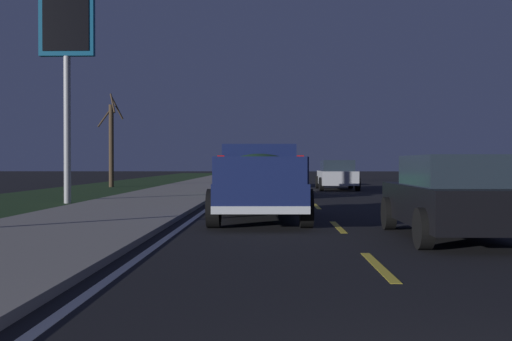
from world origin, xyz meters
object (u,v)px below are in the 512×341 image
Objects in this scene: pickup_truck at (259,180)px; bare_tree_far at (111,142)px; sedan_silver at (337,175)px; sedan_blue at (265,173)px; sedan_black at (454,196)px; sedan_green at (262,178)px; gas_price_sign at (67,44)px.

pickup_truck is 1.01× the size of bare_tree_far.
pickup_truck is 22.16m from bare_tree_far.
sedan_silver is 1.01× the size of sedan_blue.
sedan_black is at bearing 179.86° from sedan_silver.
pickup_truck is 1.24× the size of sedan_blue.
sedan_silver and sedan_green have the same top height.
gas_price_sign is 14.73m from bare_tree_far.
sedan_green is (10.11, 0.08, -0.20)m from pickup_truck.
pickup_truck is at bearing 167.70° from sedan_silver.
pickup_truck is at bearing -156.03° from bare_tree_far.
sedan_silver is 1.00× the size of sedan_black.
bare_tree_far is at bearing 91.94° from sedan_blue.
bare_tree_far reaches higher than sedan_green.
gas_price_sign is (9.58, 10.41, 4.70)m from sedan_black.
bare_tree_far is at bearing 8.89° from gas_price_sign.
sedan_silver is 1.00× the size of sedan_green.
sedan_blue is at bearing -0.04° from sedan_green.
sedan_black is 0.81× the size of bare_tree_far.
sedan_silver is 7.89m from sedan_green.
sedan_silver is 20.69m from sedan_black.
bare_tree_far is (14.27, 2.23, -2.87)m from gas_price_sign.
sedan_green is (13.77, 3.75, 0.00)m from sedan_black.
sedan_blue is at bearing -88.06° from bare_tree_far.
sedan_green is (-6.92, 3.80, 0.00)m from sedan_silver.
sedan_black is 0.99× the size of sedan_green.
sedan_black is at bearing -132.62° from gas_price_sign.
sedan_silver is at bearing -0.14° from sedan_black.
gas_price_sign reaches higher than bare_tree_far.
gas_price_sign is 1.34× the size of bare_tree_far.
pickup_truck is at bearing -131.26° from gas_price_sign.
gas_price_sign reaches higher than sedan_silver.
sedan_blue is (3.47, 3.79, 0.00)m from sedan_silver.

